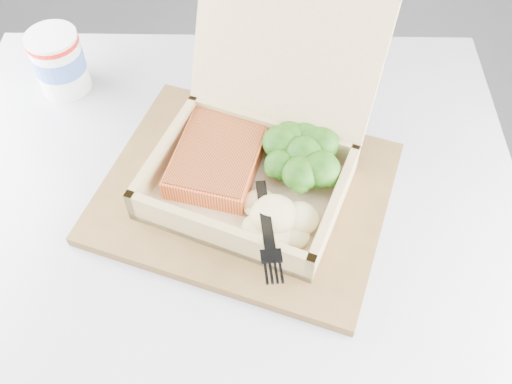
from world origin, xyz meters
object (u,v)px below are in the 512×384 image
(takeout_container, at_px, (260,142))
(paper_cup, at_px, (59,60))
(cafe_table, at_px, (232,301))
(serving_tray, at_px, (245,192))

(takeout_container, relative_size, paper_cup, 2.96)
(cafe_table, distance_m, serving_tray, 0.20)
(paper_cup, bearing_deg, cafe_table, -30.87)
(cafe_table, distance_m, takeout_container, 0.26)
(serving_tray, bearing_deg, cafe_table, -95.10)
(takeout_container, distance_m, paper_cup, 0.32)
(cafe_table, relative_size, takeout_container, 3.36)
(cafe_table, xyz_separation_m, takeout_container, (0.01, 0.09, 0.25))
(takeout_container, bearing_deg, cafe_table, -91.77)
(serving_tray, xyz_separation_m, takeout_container, (0.01, 0.04, 0.06))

